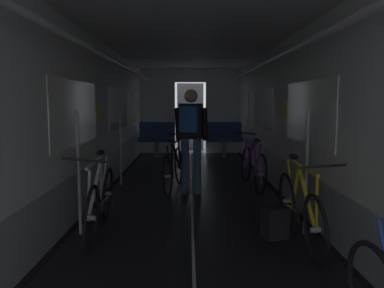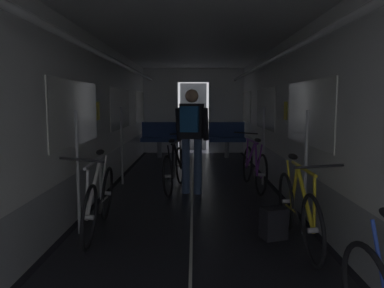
% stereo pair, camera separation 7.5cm
% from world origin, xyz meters
% --- Properties ---
extents(train_car_shell, '(3.14, 12.34, 2.57)m').
position_xyz_m(train_car_shell, '(-0.00, 3.60, 1.70)').
color(train_car_shell, black).
rests_on(train_car_shell, ground).
extents(bench_seat_far_left, '(0.98, 0.51, 0.95)m').
position_xyz_m(bench_seat_far_left, '(-0.90, 8.07, 0.57)').
color(bench_seat_far_left, gray).
rests_on(bench_seat_far_left, ground).
extents(bench_seat_far_right, '(0.98, 0.51, 0.95)m').
position_xyz_m(bench_seat_far_right, '(0.90, 8.07, 0.57)').
color(bench_seat_far_right, gray).
rests_on(bench_seat_far_right, ground).
extents(bicycle_purple, '(0.44, 1.69, 0.95)m').
position_xyz_m(bicycle_purple, '(1.06, 4.38, 0.38)').
color(bicycle_purple, black).
rests_on(bicycle_purple, ground).
extents(bicycle_yellow, '(0.44, 1.69, 0.94)m').
position_xyz_m(bicycle_yellow, '(1.11, 1.77, 0.38)').
color(bicycle_yellow, black).
rests_on(bicycle_yellow, ground).
extents(bicycle_white, '(0.44, 1.69, 0.95)m').
position_xyz_m(bicycle_white, '(-1.06, 2.15, 0.38)').
color(bicycle_white, black).
rests_on(bicycle_white, ground).
extents(person_cyclist_aisle, '(0.56, 0.44, 1.69)m').
position_xyz_m(person_cyclist_aisle, '(-0.01, 3.99, 1.02)').
color(person_cyclist_aisle, '#384C75').
rests_on(person_cyclist_aisle, ground).
extents(bicycle_black_in_aisle, '(0.50, 1.68, 0.95)m').
position_xyz_m(bicycle_black_in_aisle, '(-0.30, 4.26, 0.38)').
color(bicycle_black_in_aisle, black).
rests_on(bicycle_black_in_aisle, ground).
extents(backpack_on_floor, '(0.31, 0.27, 0.34)m').
position_xyz_m(backpack_on_floor, '(0.90, 1.96, 0.17)').
color(backpack_on_floor, black).
rests_on(backpack_on_floor, ground).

